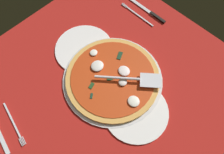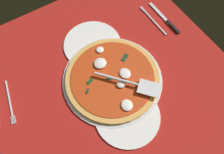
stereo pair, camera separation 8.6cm
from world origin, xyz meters
TOP-DOWN VIEW (x-y plane):
  - ground_plane at (0.00, 0.00)cm, footprint 98.34×98.34cm
  - checker_pattern at (-0.00, -0.00)cm, footprint 98.34×98.34cm
  - pizza_pan at (-0.34, 3.31)cm, footprint 38.71×38.71cm
  - dinner_plate_left at (-18.44, 4.99)cm, footprint 24.13×24.13cm
  - dinner_plate_right at (15.21, -0.16)cm, footprint 23.72×23.72cm
  - pizza at (-0.34, 3.33)cm, footprint 36.18×36.18cm
  - pizza_server at (6.36, 7.24)cm, footprint 20.99×18.74cm
  - place_setting_near at (-15.00, -36.38)cm, footprint 21.94×15.62cm
  - place_setting_far at (-13.27, 37.07)cm, footprint 21.40×11.25cm

SIDE VIEW (x-z plane):
  - ground_plane at x=0.00cm, z-range -0.80..0.00cm
  - checker_pattern at x=0.00cm, z-range 0.00..0.10cm
  - place_setting_near at x=-15.00cm, z-range -0.24..1.16cm
  - place_setting_far at x=-13.27cm, z-range -0.23..1.17cm
  - dinner_plate_left at x=-18.44cm, z-range 0.10..1.10cm
  - dinner_plate_right at x=15.21cm, z-range 0.10..1.10cm
  - pizza_pan at x=-0.34cm, z-range 0.10..1.19cm
  - pizza at x=-0.34cm, z-range 0.59..3.46cm
  - pizza_server at x=6.36cm, z-range 3.90..4.90cm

